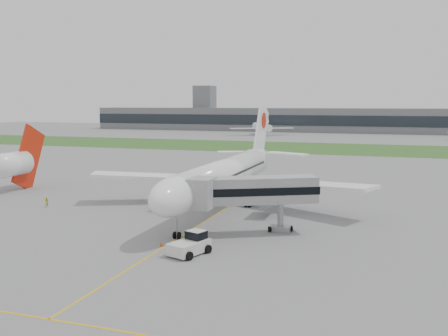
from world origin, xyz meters
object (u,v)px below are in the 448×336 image
(airliner, at_px, (226,174))
(ground_crew_near, at_px, (190,240))
(pushback_tug, at_px, (191,244))
(jet_bridge, at_px, (249,191))
(neighbor_aircraft, at_px, (10,164))

(airliner, bearing_deg, ground_crew_near, -82.61)
(airliner, bearing_deg, pushback_tug, -80.79)
(airliner, height_order, pushback_tug, airliner)
(jet_bridge, height_order, neighbor_aircraft, neighbor_aircraft)
(ground_crew_near, bearing_deg, jet_bridge, -145.60)
(jet_bridge, distance_m, neighbor_aircraft, 54.58)
(pushback_tug, bearing_deg, airliner, 117.69)
(pushback_tug, relative_size, ground_crew_near, 3.14)
(neighbor_aircraft, bearing_deg, ground_crew_near, -29.98)
(airliner, distance_m, jet_bridge, 16.90)
(pushback_tug, bearing_deg, ground_crew_near, 133.55)
(pushback_tug, xyz_separation_m, jet_bridge, (4.01, 10.23, 4.58))
(jet_bridge, bearing_deg, neighbor_aircraft, 136.00)
(pushback_tug, xyz_separation_m, ground_crew_near, (-1.12, 2.40, -0.27))
(ground_crew_near, bearing_deg, airliner, -104.98)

